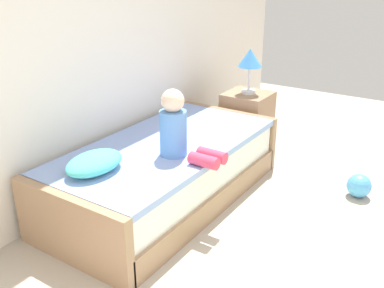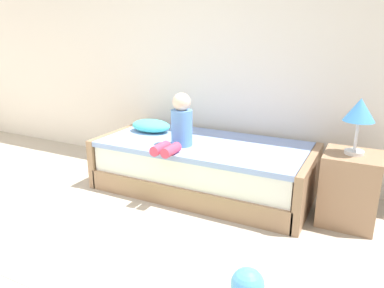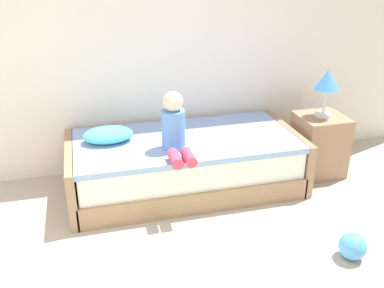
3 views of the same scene
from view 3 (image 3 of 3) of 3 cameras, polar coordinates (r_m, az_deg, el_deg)
name	(u,v)px [view 3 (image 3 of 3)]	position (r m, az deg, el deg)	size (l,w,h in m)	color
wall_rear	(99,23)	(4.11, -12.18, 15.40)	(7.20, 0.10, 2.90)	silver
bed	(185,163)	(3.99, -0.92, -2.57)	(2.11, 1.00, 0.50)	#997556
nightstand	(319,145)	(4.42, 16.49, -0.09)	(0.44, 0.44, 0.60)	#997556
table_lamp	(327,82)	(4.21, 17.51, 7.85)	(0.24, 0.24, 0.45)	silver
child_figure	(175,128)	(3.56, -2.32, 2.17)	(0.20, 0.51, 0.50)	#598CD1
pillow	(108,135)	(3.86, -11.09, 1.21)	(0.44, 0.30, 0.13)	#4CCCBC
toy_ball	(353,246)	(3.38, 20.55, -12.59)	(0.20, 0.20, 0.20)	#4C99E5
area_rug	(226,278)	(3.07, 4.58, -17.35)	(1.60, 1.10, 0.01)	#B2D189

